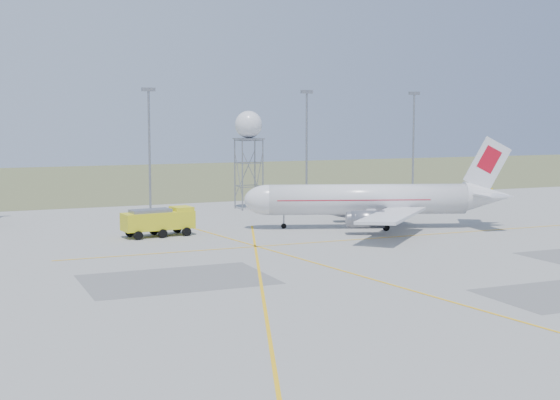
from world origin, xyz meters
name	(u,v)px	position (x,y,z in m)	size (l,w,h in m)	color
ground	(438,293)	(0.00, 0.00, 0.00)	(400.00, 400.00, 0.00)	#9F9E9A
grass_strip	(118,180)	(0.00, 140.00, 0.01)	(400.00, 120.00, 0.03)	#5B6E3C
mast_b	(149,140)	(-10.00, 66.00, 12.07)	(2.20, 0.50, 20.50)	gray
mast_c	(307,139)	(18.00, 66.00, 12.07)	(2.20, 0.50, 20.50)	gray
mast_d	(413,137)	(40.00, 66.00, 12.07)	(2.20, 0.50, 20.50)	gray
taxi_sign_near	(462,191)	(55.60, 72.00, 0.89)	(1.60, 0.17, 1.20)	black
taxi_sign_far	(490,190)	(62.60, 72.00, 0.89)	(1.60, 0.17, 1.20)	black
airliner_main	(372,200)	(15.41, 38.67, 4.01)	(37.38, 35.19, 13.07)	silver
radar_tower	(249,154)	(7.48, 66.93, 9.47)	(4.66, 4.66, 16.88)	gray
fire_truck	(160,223)	(-14.40, 42.95, 1.82)	(9.80, 4.71, 3.79)	yellow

